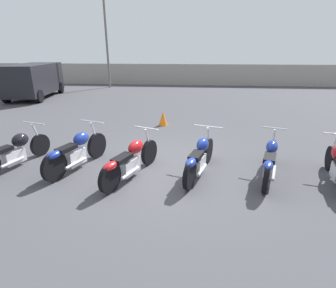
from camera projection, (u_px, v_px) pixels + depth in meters
ground_plane at (168, 169)px, 6.49m from camera, size 60.00×60.00×0.00m
fence_back at (186, 75)px, 21.03m from camera, size 40.00×0.04×1.64m
light_pole_left at (104, 11)px, 18.28m from camera, size 0.70×0.35×9.13m
motorcycle_slot_0 at (14, 151)px, 6.49m from camera, size 0.89×2.06×0.97m
motorcycle_slot_1 at (76, 152)px, 6.36m from camera, size 0.95×2.09×1.05m
motorcycle_slot_2 at (130, 160)px, 5.92m from camera, size 1.02×2.11×1.01m
motorcycle_slot_3 at (200, 158)px, 6.05m from camera, size 0.92×2.07×1.01m
motorcycle_slot_4 at (270, 161)px, 5.91m from camera, size 0.89×2.07×1.01m
parked_van at (34, 79)px, 15.54m from camera, size 2.48×4.71×1.95m
traffic_cone_near at (163, 118)px, 10.08m from camera, size 0.33×0.33×0.54m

